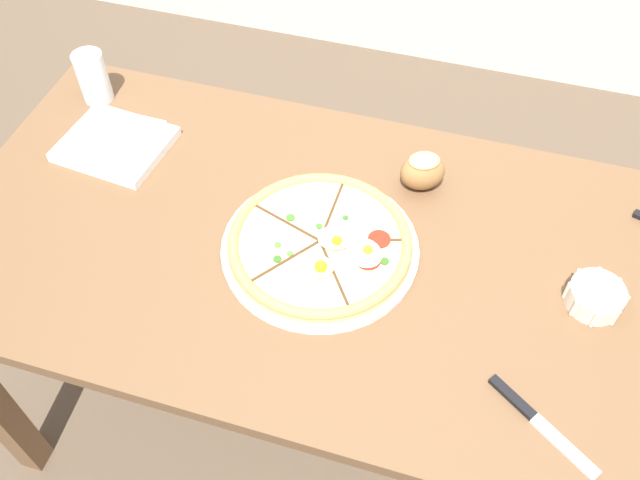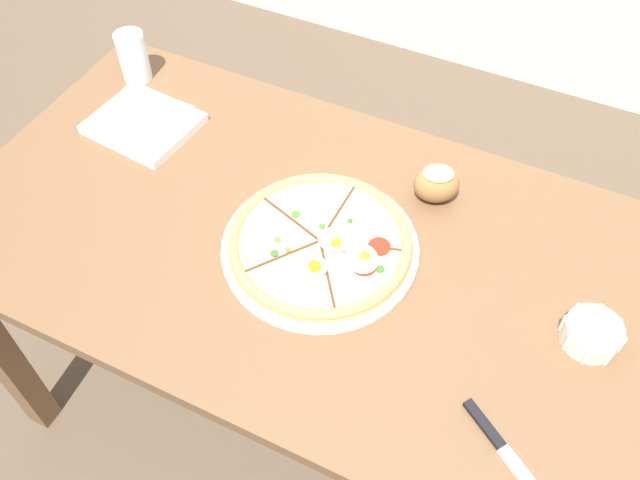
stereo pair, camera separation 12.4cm
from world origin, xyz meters
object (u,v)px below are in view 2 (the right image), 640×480
at_px(ramekin_bowl, 592,333).
at_px(bread_piece_near, 437,183).
at_px(pizza, 321,244).
at_px(napkin_folded, 143,121).
at_px(knife_main, 508,455).
at_px(water_glass, 134,59).
at_px(dining_table, 348,286).

bearing_deg(ramekin_bowl, bread_piece_near, 150.55).
xyz_separation_m(pizza, napkin_folded, (-0.50, 0.14, -0.00)).
distance_m(pizza, ramekin_bowl, 0.49).
xyz_separation_m(pizza, bread_piece_near, (0.15, 0.22, 0.02)).
distance_m(knife_main, water_glass, 1.16).
bearing_deg(knife_main, bread_piece_near, 155.96).
bearing_deg(knife_main, dining_table, -179.16).
height_order(knife_main, water_glass, water_glass).
bearing_deg(ramekin_bowl, napkin_folded, 173.18).
bearing_deg(pizza, dining_table, 12.46).
distance_m(ramekin_bowl, water_glass, 1.13).
bearing_deg(bread_piece_near, pizza, -123.73).
xyz_separation_m(dining_table, bread_piece_near, (0.09, 0.21, 0.14)).
bearing_deg(water_glass, pizza, -24.56).
height_order(dining_table, pizza, pizza).
relative_size(pizza, napkin_folded, 1.59).
height_order(pizza, water_glass, water_glass).
bearing_deg(water_glass, napkin_folded, -50.40).
xyz_separation_m(napkin_folded, bread_piece_near, (0.64, 0.08, 0.03)).
xyz_separation_m(dining_table, ramekin_bowl, (0.44, 0.01, 0.12)).
xyz_separation_m(bread_piece_near, knife_main, (0.28, -0.45, -0.04)).
relative_size(ramekin_bowl, knife_main, 0.57).
distance_m(ramekin_bowl, napkin_folded, 1.00).
bearing_deg(bread_piece_near, knife_main, -58.20).
height_order(napkin_folded, water_glass, water_glass).
bearing_deg(water_glass, knife_main, -26.27).
relative_size(ramekin_bowl, bread_piece_near, 0.95).
xyz_separation_m(bread_piece_near, water_glass, (-0.76, 0.06, 0.01)).
bearing_deg(pizza, bread_piece_near, 56.27).
height_order(napkin_folded, knife_main, napkin_folded).
relative_size(bread_piece_near, knife_main, 0.60).
xyz_separation_m(knife_main, water_glass, (-1.04, 0.51, 0.05)).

